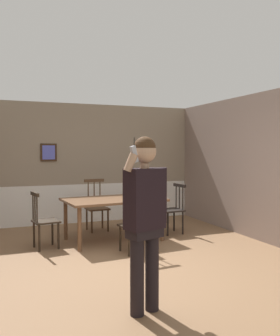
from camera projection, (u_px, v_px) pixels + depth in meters
ground_plane at (127, 265)px, 5.25m from camera, size 7.35×7.35×0.00m
room_back_partition at (78, 166)px, 8.30m from camera, size 5.54×0.17×2.69m
dining_table at (114, 203)px, 6.67m from camera, size 1.84×1.21×0.77m
chair_near_window at (135, 225)px, 5.85m from camera, size 0.47×0.47×0.91m
chair_by_doorway at (44, 221)px, 6.11m from camera, size 0.46×0.46×0.96m
chair_at_table_head at (97, 207)px, 7.50m from camera, size 0.45×0.45×1.05m
chair_opposite_corner at (173, 209)px, 7.24m from camera, size 0.45×0.45×0.98m
person_figure at (145, 211)px, 3.68m from camera, size 0.53×0.32×1.79m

